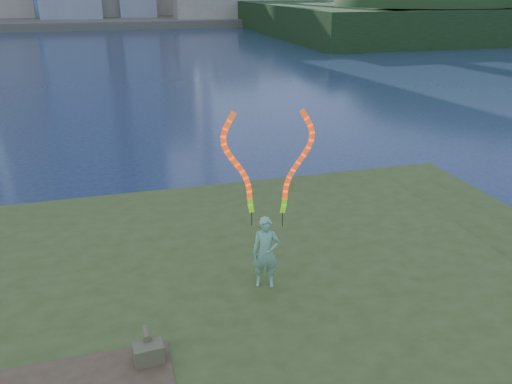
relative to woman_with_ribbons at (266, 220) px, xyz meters
name	(u,v)px	position (x,y,z in m)	size (l,w,h in m)	color
ground	(190,316)	(-1.52, 0.44, -2.24)	(320.00, 320.00, 0.00)	#1A2741
grassy_knoll	(210,380)	(-1.52, -1.86, -1.90)	(20.00, 18.00, 0.80)	#374619
far_shore	(115,18)	(-1.52, 95.44, -1.64)	(320.00, 40.00, 1.20)	#4F4A3A
wooded_hill	(509,28)	(58.05, 60.39, -2.08)	(78.00, 50.00, 63.00)	black
woman_with_ribbons	(266,220)	(0.00, 0.00, 0.00)	(1.91, 0.65, 3.89)	#166C2E
canvas_bag	(148,352)	(-2.47, -1.67, -1.26)	(0.49, 0.56, 0.45)	#494629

